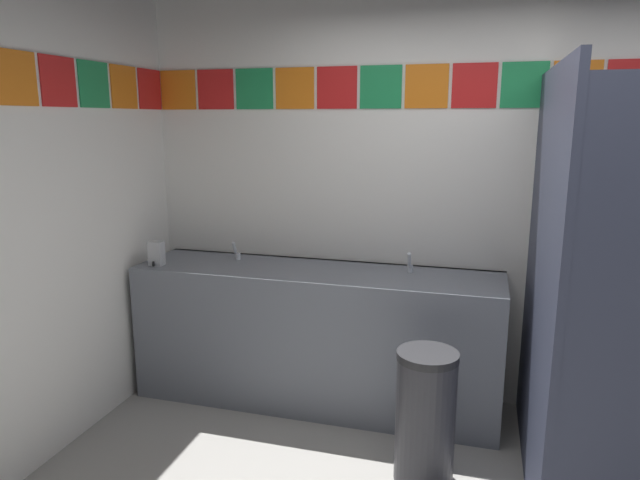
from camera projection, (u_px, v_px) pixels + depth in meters
The scene contains 8 objects.
wall_back at pixel (492, 199), 3.57m from camera, with size 4.56×0.09×2.68m.
vanity_counter at pixel (316, 335), 3.72m from camera, with size 2.35×0.59×0.90m.
faucet_left at pixel (237, 253), 3.86m from camera, with size 0.04×0.10×0.14m.
faucet_right at pixel (410, 265), 3.55m from camera, with size 0.04×0.10×0.14m.
soap_dispenser at pixel (156, 254), 3.73m from camera, with size 0.09×0.09×0.16m.
stall_divider at pixel (586, 300), 2.56m from camera, with size 0.92×1.45×2.09m.
toilet at pixel (620, 408), 3.09m from camera, with size 0.39×0.49×0.74m.
trash_bin at pixel (425, 416), 2.91m from camera, with size 0.31×0.31×0.71m.
Camera 1 is at (-0.06, -2.06, 1.85)m, focal length 31.94 mm.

